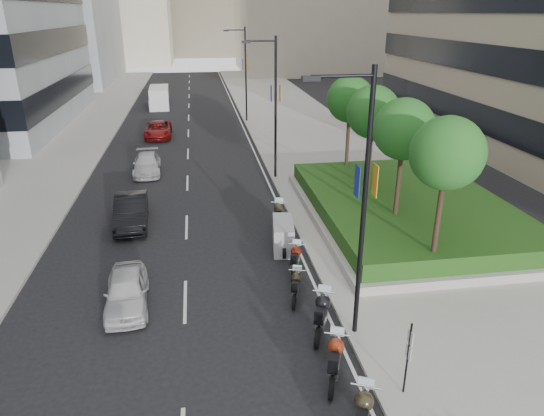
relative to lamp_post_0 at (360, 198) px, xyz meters
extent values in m
plane|color=black|center=(-4.14, -1.00, -5.07)|extent=(160.00, 160.00, 0.00)
cube|color=#9E9B93|center=(4.86, 29.00, -4.99)|extent=(10.00, 100.00, 0.15)
cube|color=#9E9B93|center=(-16.14, 29.00, -4.99)|extent=(8.00, 100.00, 0.15)
cube|color=silver|center=(-0.44, 29.00, -5.06)|extent=(0.12, 100.00, 0.01)
cube|color=silver|center=(-5.64, 29.00, -5.06)|extent=(0.12, 100.00, 0.01)
cube|color=#A5A099|center=(5.86, 9.00, -4.72)|extent=(10.00, 14.00, 0.40)
cube|color=#234513|center=(5.86, 9.00, -4.12)|extent=(9.40, 13.40, 0.80)
cylinder|color=#332319|center=(4.36, 3.00, -2.52)|extent=(0.22, 0.22, 4.00)
sphere|color=#1A551D|center=(4.36, 3.00, 0.38)|extent=(2.80, 2.80, 2.80)
cylinder|color=#332319|center=(4.36, 7.00, -2.52)|extent=(0.22, 0.22, 4.00)
sphere|color=#1A551D|center=(4.36, 7.00, 0.38)|extent=(2.80, 2.80, 2.80)
cylinder|color=#332319|center=(4.36, 11.00, -2.52)|extent=(0.22, 0.22, 4.00)
sphere|color=#1A551D|center=(4.36, 11.00, 0.38)|extent=(2.80, 2.80, 2.80)
cylinder|color=#332319|center=(4.36, 15.00, -2.52)|extent=(0.22, 0.22, 4.00)
sphere|color=#1A551D|center=(4.36, 15.00, 0.38)|extent=(2.80, 2.80, 2.80)
cylinder|color=black|center=(0.16, 0.00, -0.57)|extent=(0.16, 0.16, 9.00)
cylinder|color=black|center=(-0.74, 0.00, 3.63)|extent=(1.80, 0.10, 0.10)
cube|color=black|center=(-1.64, 0.00, 3.58)|extent=(0.50, 0.22, 0.14)
cube|color=gold|center=(0.44, 0.00, 0.53)|extent=(0.02, 0.45, 1.00)
cube|color=navy|center=(-0.12, 0.00, 0.53)|extent=(0.02, 0.45, 1.00)
cylinder|color=black|center=(0.16, 17.00, -0.57)|extent=(0.16, 0.16, 9.00)
cylinder|color=black|center=(-0.74, 17.00, 3.63)|extent=(1.80, 0.10, 0.10)
cube|color=black|center=(-1.64, 17.00, 3.58)|extent=(0.50, 0.22, 0.14)
cube|color=gold|center=(0.44, 17.00, 0.53)|extent=(0.02, 0.45, 1.00)
cube|color=navy|center=(-0.12, 17.00, 0.53)|extent=(0.02, 0.45, 1.00)
cylinder|color=black|center=(0.16, 35.00, -0.57)|extent=(0.16, 0.16, 9.00)
cylinder|color=black|center=(-0.74, 35.00, 3.63)|extent=(1.80, 0.10, 0.10)
cube|color=black|center=(-1.64, 35.00, 3.58)|extent=(0.50, 0.22, 0.14)
cube|color=gold|center=(0.44, 35.00, 0.53)|extent=(0.02, 0.45, 1.00)
cube|color=navy|center=(-0.12, 35.00, 0.53)|extent=(0.02, 0.45, 1.00)
cylinder|color=black|center=(0.66, -3.00, -3.82)|extent=(0.06, 0.06, 2.50)
cube|color=silver|center=(0.66, -3.00, -3.02)|extent=(0.02, 0.32, 0.42)
cube|color=silver|center=(0.66, -3.00, -3.52)|extent=(0.02, 0.32, 0.42)
cylinder|color=black|center=(-0.67, -3.45, -4.73)|extent=(0.40, 0.66, 0.67)
sphere|color=#2B2618|center=(-0.91, -3.96, -4.14)|extent=(0.52, 0.52, 0.52)
cylinder|color=silver|center=(-0.78, -3.69, -3.90)|extent=(0.75, 0.39, 0.05)
cylinder|color=black|center=(-1.43, -2.74, -4.73)|extent=(0.36, 0.66, 0.66)
cylinder|color=black|center=(-0.82, -1.15, -4.73)|extent=(0.36, 0.66, 0.66)
cube|color=silver|center=(-1.14, -2.00, -4.55)|extent=(0.62, 0.96, 0.45)
sphere|color=maroon|center=(-1.02, -1.67, -4.15)|extent=(0.51, 0.51, 0.51)
cube|color=black|center=(-1.26, -2.30, -4.21)|extent=(0.56, 0.85, 0.17)
cylinder|color=silver|center=(-0.91, -1.40, -3.91)|extent=(0.76, 0.33, 0.05)
cylinder|color=black|center=(-1.28, -0.46, -4.72)|extent=(0.38, 0.69, 0.69)
cylinder|color=black|center=(-0.60, 1.19, -4.72)|extent=(0.38, 0.69, 0.69)
cube|color=silver|center=(-0.96, 0.31, -4.53)|extent=(0.67, 1.00, 0.47)
sphere|color=black|center=(-0.82, 0.65, -4.11)|extent=(0.53, 0.53, 0.53)
cube|color=black|center=(-1.09, 0.00, -4.17)|extent=(0.60, 0.89, 0.18)
cylinder|color=silver|center=(-0.71, 0.93, -3.86)|extent=(0.78, 0.36, 0.06)
cylinder|color=black|center=(-1.61, 1.84, -4.79)|extent=(0.26, 0.56, 0.56)
cylinder|color=black|center=(-1.19, 3.21, -4.79)|extent=(0.26, 0.56, 0.56)
cube|color=silver|center=(-1.41, 2.48, -4.63)|extent=(0.48, 0.81, 0.38)
sphere|color=black|center=(-1.33, 2.76, -4.29)|extent=(0.43, 0.43, 0.43)
cube|color=black|center=(-1.49, 2.22, -4.35)|extent=(0.44, 0.72, 0.14)
cylinder|color=silver|center=(-1.26, 3.00, -4.10)|extent=(0.65, 0.24, 0.04)
cylinder|color=black|center=(-1.25, 3.81, -4.76)|extent=(0.29, 0.61, 0.60)
cylinder|color=black|center=(-0.78, 5.30, -4.76)|extent=(0.29, 0.61, 0.60)
cube|color=silver|center=(-1.03, 4.51, -4.60)|extent=(0.53, 0.88, 0.41)
sphere|color=maroon|center=(-0.93, 4.82, -4.23)|extent=(0.47, 0.47, 0.47)
cube|color=black|center=(-1.11, 4.23, -4.29)|extent=(0.48, 0.78, 0.16)
cylinder|color=silver|center=(-0.85, 5.07, -4.01)|extent=(0.70, 0.26, 0.05)
cylinder|color=black|center=(-1.26, 5.90, -4.73)|extent=(0.22, 0.68, 0.67)
cylinder|color=black|center=(-1.03, 7.62, -4.73)|extent=(0.22, 0.68, 0.67)
cube|color=gray|center=(-1.14, 6.76, -4.36)|extent=(1.21, 2.38, 1.35)
cylinder|color=black|center=(-1.12, 8.21, -4.72)|extent=(0.26, 0.70, 0.69)
cylinder|color=black|center=(-0.79, 9.95, -4.72)|extent=(0.26, 0.70, 0.69)
cube|color=silver|center=(-0.97, 9.02, -4.53)|extent=(0.50, 0.99, 0.46)
sphere|color=#2B2918|center=(-0.90, 9.38, -4.11)|extent=(0.53, 0.53, 0.53)
cube|color=black|center=(-1.03, 8.70, -4.18)|extent=(0.46, 0.87, 0.18)
cylinder|color=silver|center=(-0.85, 9.68, -3.87)|extent=(0.81, 0.21, 0.06)
imported|color=silver|center=(-7.77, 3.01, -4.41)|extent=(1.80, 3.92, 1.30)
imported|color=black|center=(-8.43, 10.77, -4.31)|extent=(1.90, 4.68, 1.51)
imported|color=#B7B6B9|center=(-8.36, 19.56, -4.43)|extent=(1.97, 4.45, 1.27)
imported|color=maroon|center=(-8.22, 29.88, -4.39)|extent=(2.26, 4.86, 1.35)
cube|color=white|center=(-8.91, 44.42, -3.92)|extent=(2.26, 5.54, 2.30)
cube|color=white|center=(-8.91, 42.34, -4.46)|extent=(2.12, 1.38, 1.20)
cylinder|color=black|center=(-9.79, 42.45, -4.68)|extent=(0.27, 0.77, 0.77)
cylinder|color=black|center=(-8.03, 42.45, -4.68)|extent=(0.27, 0.77, 0.77)
cylinder|color=black|center=(-9.79, 46.17, -4.68)|extent=(0.27, 0.77, 0.77)
cylinder|color=black|center=(-8.03, 46.17, -4.68)|extent=(0.27, 0.77, 0.77)
camera|label=1|loc=(-4.79, -13.25, 5.29)|focal=32.00mm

